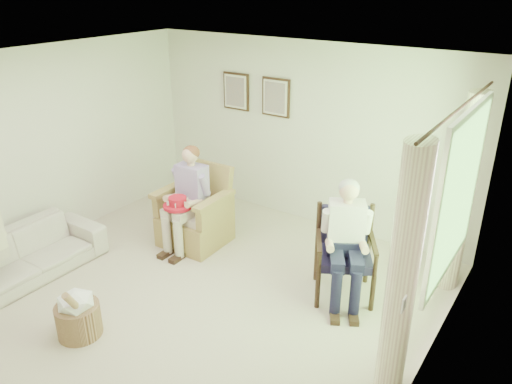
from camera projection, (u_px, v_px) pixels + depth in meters
floor at (177, 308)px, 5.50m from camera, size 5.50×5.50×0.00m
back_wall at (303, 134)px, 7.07m from camera, size 5.00×0.04×2.60m
left_wall at (23, 155)px, 6.27m from camera, size 0.04×5.50×2.60m
right_wall at (417, 281)px, 3.70m from camera, size 0.04×5.50×2.60m
ceiling at (159, 70)px, 4.46m from camera, size 5.00×5.50×0.02m
window at (459, 191)px, 4.51m from camera, size 0.13×2.50×1.63m
curtain_left at (402, 277)px, 4.01m from camera, size 0.34×0.34×2.30m
curtain_right at (463, 195)px, 5.50m from camera, size 0.34×0.34×2.30m
framed_print_left at (236, 91)px, 7.44m from camera, size 0.45×0.05×0.55m
framed_print_right at (276, 97)px, 7.08m from camera, size 0.45×0.05×0.55m
wicker_armchair at (196, 219)px, 6.76m from camera, size 0.83×0.82×1.06m
wood_armchair at (348, 249)px, 5.61m from camera, size 0.65×0.61×1.00m
sofa at (22, 257)px, 5.96m from camera, size 1.95×0.76×0.57m
person_wicker at (188, 191)px, 6.47m from camera, size 0.40×0.63×1.36m
person_dark at (344, 234)px, 5.37m from camera, size 0.40×0.63×1.38m
red_hat at (178, 204)px, 6.35m from camera, size 0.37×0.37×0.14m
hatbox at (78, 313)px, 5.01m from camera, size 0.49×0.49×0.65m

